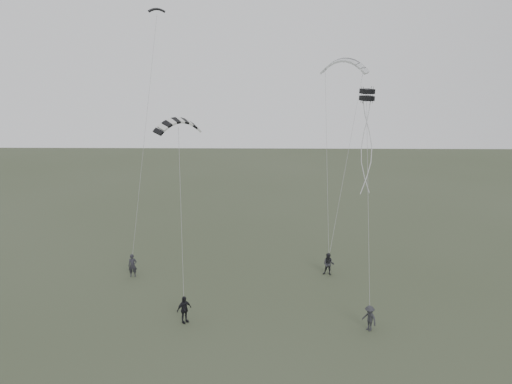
{
  "coord_description": "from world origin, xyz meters",
  "views": [
    {
      "loc": [
        1.66,
        -29.37,
        15.97
      ],
      "look_at": [
        1.06,
        5.67,
        7.14
      ],
      "focal_mm": 35.0,
      "sensor_mm": 36.0,
      "label": 1
    }
  ],
  "objects_px": {
    "flyer_far": "(369,318)",
    "kite_pale_large": "(344,60)",
    "flyer_left": "(133,266)",
    "kite_dark_small": "(157,9)",
    "kite_striped": "(178,120)",
    "flyer_right": "(329,264)",
    "flyer_center": "(184,309)",
    "kite_box": "(367,95)"
  },
  "relations": [
    {
      "from": "flyer_left",
      "to": "kite_pale_large",
      "type": "height_order",
      "value": "kite_pale_large"
    },
    {
      "from": "flyer_left",
      "to": "kite_pale_large",
      "type": "distance_m",
      "value": 23.9
    },
    {
      "from": "flyer_far",
      "to": "kite_dark_small",
      "type": "height_order",
      "value": "kite_dark_small"
    },
    {
      "from": "flyer_right",
      "to": "kite_box",
      "type": "height_order",
      "value": "kite_box"
    },
    {
      "from": "kite_pale_large",
      "to": "flyer_right",
      "type": "bearing_deg",
      "value": -79.9
    },
    {
      "from": "kite_dark_small",
      "to": "kite_pale_large",
      "type": "xyz_separation_m",
      "value": [
        15.06,
        1.75,
        -3.85
      ]
    },
    {
      "from": "flyer_right",
      "to": "kite_striped",
      "type": "xyz_separation_m",
      "value": [
        -10.91,
        -3.04,
        11.56
      ]
    },
    {
      "from": "flyer_far",
      "to": "kite_striped",
      "type": "xyz_separation_m",
      "value": [
        -12.39,
        5.47,
        11.64
      ]
    },
    {
      "from": "flyer_left",
      "to": "kite_box",
      "type": "xyz_separation_m",
      "value": [
        16.86,
        -3.26,
        13.29
      ]
    },
    {
      "from": "flyer_far",
      "to": "kite_striped",
      "type": "bearing_deg",
      "value": -149.65
    },
    {
      "from": "flyer_far",
      "to": "kite_pale_large",
      "type": "relative_size",
      "value": 0.41
    },
    {
      "from": "kite_pale_large",
      "to": "flyer_left",
      "type": "bearing_deg",
      "value": -134.33
    },
    {
      "from": "flyer_left",
      "to": "kite_dark_small",
      "type": "bearing_deg",
      "value": 61.72
    },
    {
      "from": "kite_dark_small",
      "to": "kite_striped",
      "type": "height_order",
      "value": "kite_dark_small"
    },
    {
      "from": "kite_box",
      "to": "kite_pale_large",
      "type": "bearing_deg",
      "value": 64.81
    },
    {
      "from": "kite_dark_small",
      "to": "kite_striped",
      "type": "distance_m",
      "value": 11.15
    },
    {
      "from": "flyer_center",
      "to": "kite_box",
      "type": "distance_m",
      "value": 18.14
    },
    {
      "from": "flyer_left",
      "to": "kite_pale_large",
      "type": "bearing_deg",
      "value": 13.17
    },
    {
      "from": "flyer_right",
      "to": "flyer_far",
      "type": "relative_size",
      "value": 1.09
    },
    {
      "from": "flyer_right",
      "to": "flyer_far",
      "type": "distance_m",
      "value": 8.64
    },
    {
      "from": "kite_box",
      "to": "flyer_right",
      "type": "bearing_deg",
      "value": 86.34
    },
    {
      "from": "flyer_far",
      "to": "kite_box",
      "type": "relative_size",
      "value": 2.19
    },
    {
      "from": "flyer_left",
      "to": "kite_dark_small",
      "type": "height_order",
      "value": "kite_dark_small"
    },
    {
      "from": "flyer_left",
      "to": "flyer_right",
      "type": "height_order",
      "value": "flyer_left"
    },
    {
      "from": "flyer_far",
      "to": "kite_pale_large",
      "type": "height_order",
      "value": "kite_pale_large"
    },
    {
      "from": "flyer_left",
      "to": "flyer_far",
      "type": "xyz_separation_m",
      "value": [
        16.8,
        -7.93,
        -0.09
      ]
    },
    {
      "from": "kite_dark_small",
      "to": "kite_pale_large",
      "type": "relative_size",
      "value": 0.33
    },
    {
      "from": "flyer_left",
      "to": "flyer_center",
      "type": "distance_m",
      "value": 8.79
    },
    {
      "from": "kite_pale_large",
      "to": "kite_striped",
      "type": "distance_m",
      "value": 15.97
    },
    {
      "from": "flyer_far",
      "to": "kite_pale_large",
      "type": "bearing_deg",
      "value": 144.04
    },
    {
      "from": "kite_pale_large",
      "to": "kite_box",
      "type": "relative_size",
      "value": 5.34
    },
    {
      "from": "flyer_left",
      "to": "flyer_center",
      "type": "relative_size",
      "value": 1.02
    },
    {
      "from": "flyer_right",
      "to": "flyer_center",
      "type": "xyz_separation_m",
      "value": [
        -10.18,
        -7.71,
        0.0
      ]
    },
    {
      "from": "flyer_right",
      "to": "kite_striped",
      "type": "distance_m",
      "value": 16.19
    },
    {
      "from": "flyer_far",
      "to": "flyer_center",
      "type": "bearing_deg",
      "value": -129.77
    },
    {
      "from": "flyer_right",
      "to": "flyer_center",
      "type": "height_order",
      "value": "flyer_center"
    },
    {
      "from": "flyer_center",
      "to": "kite_striped",
      "type": "relative_size",
      "value": 0.55
    },
    {
      "from": "flyer_right",
      "to": "kite_dark_small",
      "type": "distance_m",
      "value": 24.1
    },
    {
      "from": "flyer_center",
      "to": "kite_striped",
      "type": "height_order",
      "value": "kite_striped"
    },
    {
      "from": "flyer_left",
      "to": "kite_dark_small",
      "type": "relative_size",
      "value": 1.4
    },
    {
      "from": "kite_pale_large",
      "to": "kite_striped",
      "type": "xyz_separation_m",
      "value": [
        -12.42,
        -9.2,
        -4.02
      ]
    },
    {
      "from": "flyer_left",
      "to": "flyer_center",
      "type": "bearing_deg",
      "value": -62.76
    }
  ]
}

